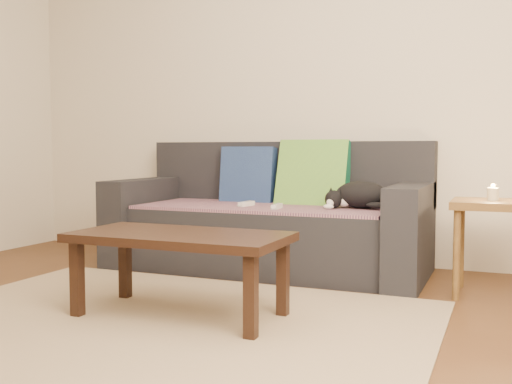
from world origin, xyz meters
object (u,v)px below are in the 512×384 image
cat (359,195)px  coffee_table (180,244)px  wii_remote_b (277,206)px  sofa (270,223)px  side_table (492,217)px  wii_remote_a (246,204)px

cat → coffee_table: bearing=-107.8°
coffee_table → wii_remote_b: bearing=83.9°
sofa → wii_remote_b: size_ratio=14.00×
side_table → sofa: bearing=169.7°
sofa → cat: 0.66m
cat → wii_remote_b: bearing=-147.0°
wii_remote_b → coffee_table: (-0.11, -1.03, -0.09)m
wii_remote_a → side_table: size_ratio=0.28×
sofa → wii_remote_a: 0.25m
sofa → wii_remote_a: size_ratio=14.00×
side_table → coffee_table: size_ratio=0.52×
sofa → wii_remote_b: sofa is taller
wii_remote_a → side_table: 1.52m
wii_remote_b → side_table: (1.26, 0.01, -0.02)m
coffee_table → sofa: bearing=91.8°
sofa → side_table: size_ratio=3.94×
cat → coffee_table: size_ratio=0.39×
side_table → coffee_table: bearing=-142.8°
side_table → cat: bearing=164.8°
wii_remote_a → wii_remote_b: 0.27m
cat → wii_remote_a: size_ratio=2.71×
cat → coffee_table: (-0.58, -1.26, -0.16)m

